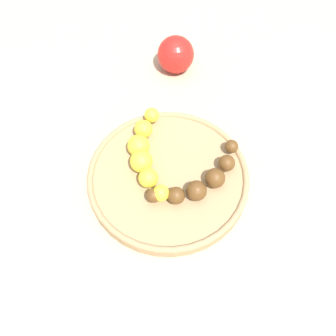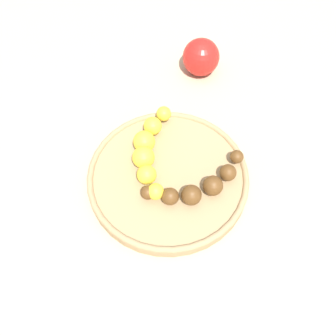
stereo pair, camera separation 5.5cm
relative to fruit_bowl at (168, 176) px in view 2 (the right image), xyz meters
name	(u,v)px [view 2 (the right image)]	position (x,y,z in m)	size (l,w,h in m)	color
ground_plane	(168,180)	(0.00, 0.00, -0.01)	(2.40, 2.40, 0.00)	tan
fruit_bowl	(168,176)	(0.00, 0.00, 0.00)	(0.26, 0.26, 0.02)	#A08259
banana_overripe	(200,185)	(-0.02, 0.05, 0.02)	(0.17, 0.08, 0.03)	#593819
banana_yellow	(149,149)	(0.00, -0.05, 0.03)	(0.13, 0.14, 0.04)	yellow
apple_red	(201,57)	(-0.21, -0.16, 0.02)	(0.07, 0.07, 0.07)	red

